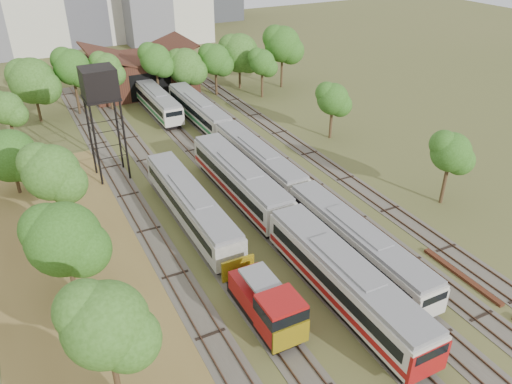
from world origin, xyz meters
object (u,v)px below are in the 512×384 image
railcar_red_set (284,223)px  railcar_green_set (258,160)px  shunter_locomotive (268,306)px  water_tower (99,86)px

railcar_red_set → railcar_green_set: size_ratio=0.66×
railcar_red_set → shunter_locomotive: size_ratio=4.27×
railcar_red_set → railcar_green_set: bearing=72.2°
railcar_green_set → water_tower: bearing=153.8°
railcar_green_set → water_tower: water_tower is taller
railcar_red_set → railcar_green_set: (4.00, 12.49, -0.24)m
railcar_red_set → water_tower: bearing=117.8°
shunter_locomotive → water_tower: size_ratio=0.67×
railcar_red_set → shunter_locomotive: railcar_red_set is taller
railcar_red_set → water_tower: water_tower is taller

